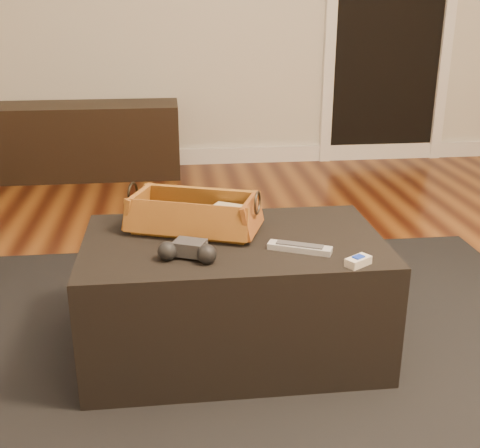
{
  "coord_description": "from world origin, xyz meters",
  "views": [
    {
      "loc": [
        -0.34,
        -1.78,
        1.18
      ],
      "look_at": [
        -0.13,
        0.05,
        0.49
      ],
      "focal_mm": 45.0,
      "sensor_mm": 36.0,
      "label": 1
    }
  ],
  "objects": [
    {
      "name": "tv_remote",
      "position": [
        -0.3,
        0.16,
        0.46
      ],
      "size": [
        0.24,
        0.11,
        0.02
      ],
      "primitive_type": "cube",
      "rotation": [
        0.0,
        0.0,
        -0.25
      ],
      "color": "black",
      "rests_on": "wicker_basket"
    },
    {
      "name": "door_jamb_left",
      "position": [
        0.85,
        2.72,
        1.02
      ],
      "size": [
        0.08,
        0.05,
        2.05
      ],
      "primitive_type": "cube",
      "color": "white",
      "rests_on": "floor"
    },
    {
      "name": "cream_gadget",
      "position": [
        0.2,
        -0.18,
        0.45
      ],
      "size": [
        0.09,
        0.08,
        0.03
      ],
      "color": "beige",
      "rests_on": "ottoman"
    },
    {
      "name": "ottoman",
      "position": [
        -0.15,
        0.07,
        0.22
      ],
      "size": [
        1.0,
        0.6,
        0.42
      ],
      "primitive_type": "cube",
      "color": "black",
      "rests_on": "area_rug"
    },
    {
      "name": "doorway_opening",
      "position": [
        1.3,
        2.73,
        1.02
      ],
      "size": [
        0.82,
        0.02,
        2.0
      ],
      "primitive_type": "cube",
      "color": "black",
      "rests_on": "floor"
    },
    {
      "name": "baseboard",
      "position": [
        0.0,
        2.73,
        0.06
      ],
      "size": [
        5.0,
        0.04,
        0.12
      ],
      "primitive_type": "cube",
      "color": "white",
      "rests_on": "floor"
    },
    {
      "name": "game_controller",
      "position": [
        -0.3,
        -0.08,
        0.46
      ],
      "size": [
        0.19,
        0.14,
        0.06
      ],
      "color": "#303032",
      "rests_on": "ottoman"
    },
    {
      "name": "door_jamb_right",
      "position": [
        1.75,
        2.72,
        1.02
      ],
      "size": [
        0.08,
        0.05,
        2.05
      ],
      "primitive_type": "cube",
      "color": "white",
      "rests_on": "floor"
    },
    {
      "name": "media_cabinet",
      "position": [
        -0.93,
        2.51,
        0.25
      ],
      "size": [
        1.29,
        0.45,
        0.51
      ],
      "primitive_type": "cube",
      "color": "black",
      "rests_on": "floor"
    },
    {
      "name": "silver_remote",
      "position": [
        0.05,
        -0.05,
        0.44
      ],
      "size": [
        0.2,
        0.13,
        0.02
      ],
      "color": "silver",
      "rests_on": "ottoman"
    },
    {
      "name": "wicker_basket",
      "position": [
        -0.27,
        0.17,
        0.48
      ],
      "size": [
        0.5,
        0.37,
        0.16
      ],
      "color": "#A16E24",
      "rests_on": "ottoman"
    },
    {
      "name": "area_rug",
      "position": [
        -0.15,
        0.02,
        0.01
      ],
      "size": [
        2.6,
        2.0,
        0.01
      ],
      "primitive_type": "cube",
      "color": "black",
      "rests_on": "floor"
    },
    {
      "name": "floor",
      "position": [
        0.0,
        0.0,
        -0.01
      ],
      "size": [
        5.0,
        5.5,
        0.01
      ],
      "primitive_type": "cube",
      "color": "brown",
      "rests_on": "ground"
    },
    {
      "name": "cloth_bundle",
      "position": [
        -0.15,
        0.16,
        0.48
      ],
      "size": [
        0.15,
        0.14,
        0.07
      ],
      "primitive_type": "cube",
      "rotation": [
        0.0,
        0.0,
        -0.53
      ],
      "color": "#C2B187",
      "rests_on": "wicker_basket"
    }
  ]
}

